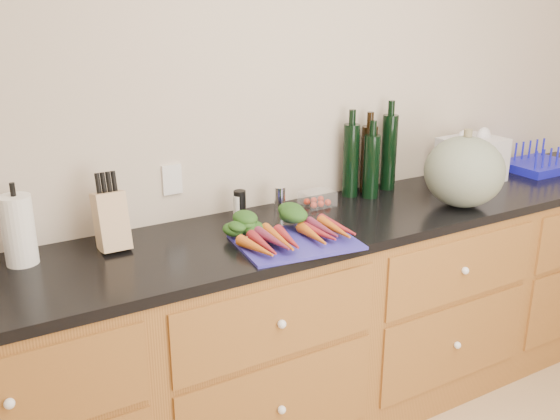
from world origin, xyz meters
TOP-DOWN VIEW (x-y plane):
  - wall_back at (0.00, 1.62)m, footprint 4.10×0.05m
  - cabinets at (0.00, 1.30)m, footprint 3.60×0.64m
  - countertop at (0.00, 1.30)m, footprint 3.64×0.62m
  - cutting_board at (-0.29, 1.14)m, footprint 0.47×0.38m
  - carrots at (-0.29, 1.19)m, footprint 0.43×0.32m
  - squash at (0.57, 1.15)m, footprint 0.35×0.35m
  - paper_towel at (-1.21, 1.46)m, footprint 0.11×0.11m
  - knife_block at (-0.90, 1.44)m, footprint 0.11×0.11m
  - grinder_salt at (-0.36, 1.48)m, footprint 0.05×0.05m
  - grinder_pepper at (-0.36, 1.48)m, footprint 0.05×0.05m
  - canister_chrome at (-0.17, 1.48)m, footprint 0.05×0.05m
  - tomato_box at (0.02, 1.47)m, footprint 0.14×0.11m
  - bottles at (0.34, 1.51)m, footprint 0.30×0.15m
  - grocery_bag at (0.91, 1.42)m, footprint 0.31×0.25m
  - dish_rack at (1.37, 1.38)m, footprint 0.35×0.28m

SIDE VIEW (x-z plane):
  - cabinets at x=0.00m, z-range 0.00..0.90m
  - countertop at x=0.00m, z-range 0.90..0.94m
  - cutting_board at x=-0.29m, z-range 0.94..0.95m
  - tomato_box at x=0.02m, z-range 0.94..1.00m
  - dish_rack at x=1.37m, z-range 0.91..1.05m
  - carrots at x=-0.29m, z-range 0.95..1.01m
  - grinder_salt at x=-0.36m, z-range 0.94..1.05m
  - canister_chrome at x=-0.17m, z-range 0.94..1.05m
  - grinder_pepper at x=-0.36m, z-range 0.94..1.07m
  - knife_block at x=-0.90m, z-range 0.94..1.15m
  - grocery_bag at x=0.91m, z-range 0.94..1.16m
  - paper_towel at x=-1.21m, z-range 0.94..1.19m
  - squash at x=0.57m, z-range 0.94..1.25m
  - bottles at x=0.34m, z-range 0.92..1.28m
  - wall_back at x=0.00m, z-range 0.00..2.60m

